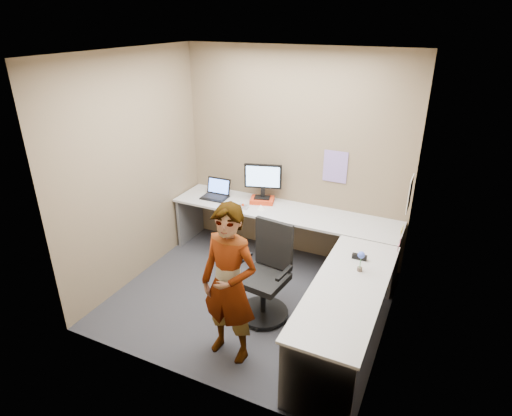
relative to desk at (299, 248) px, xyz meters
The scene contains 21 objects.
ground 0.83m from the desk, 138.54° to the right, with size 3.00×3.00×0.00m, color #222327.
wall_back 1.27m from the desk, 115.54° to the left, with size 3.00×3.00×0.00m, color brown.
wall_right 1.36m from the desk, 19.95° to the right, with size 2.70×2.70×0.00m, color brown.
wall_left 2.12m from the desk, 168.73° to the right, with size 2.70×2.70×0.00m, color brown.
ceiling 2.19m from the desk, 138.54° to the right, with size 3.00×3.00×0.00m, color white.
desk is the anchor object (origin of this frame).
paper_ream 1.07m from the desk, 138.20° to the left, with size 0.31×0.22×0.06m, color #BA3112.
monitor 1.17m from the desk, 137.48° to the left, with size 0.48×0.20×0.46m.
laptop 1.57m from the desk, 156.96° to the left, with size 0.35×0.30×0.25m.
trackball_mouse 1.03m from the desk, 155.65° to the left, with size 0.12×0.08×0.07m.
origami 0.88m from the desk, 145.03° to the left, with size 0.10×0.10×0.06m, color white.
stapler 0.76m from the desk, 15.04° to the right, with size 0.15×0.04×0.06m, color black.
flower 0.92m from the desk, 27.89° to the right, with size 0.07×0.07×0.22m.
calendar_purple 1.15m from the desk, 82.85° to the left, with size 0.30×0.01×0.40m, color #846BB7.
calendar_white 1.35m from the desk, 26.02° to the left, with size 0.01×0.28×0.38m, color white.
sticky_note_a 1.13m from the desk, ahead, with size 0.01×0.07×0.07m, color #F2E059.
sticky_note_b 1.10m from the desk, 11.49° to the left, with size 0.01×0.07×0.07m, color pink.
sticky_note_c 1.08m from the desk, ahead, with size 0.01×0.07×0.07m, color pink.
sticky_note_d 1.15m from the desk, 16.61° to the left, with size 0.01×0.07×0.07m, color #F2E059.
office_chair 0.58m from the desk, 107.73° to the right, with size 0.57×0.55×1.04m.
person 1.27m from the desk, 100.40° to the right, with size 0.57×0.38×1.57m, color #999399.
Camera 1 is at (1.81, -3.66, 3.02)m, focal length 30.00 mm.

